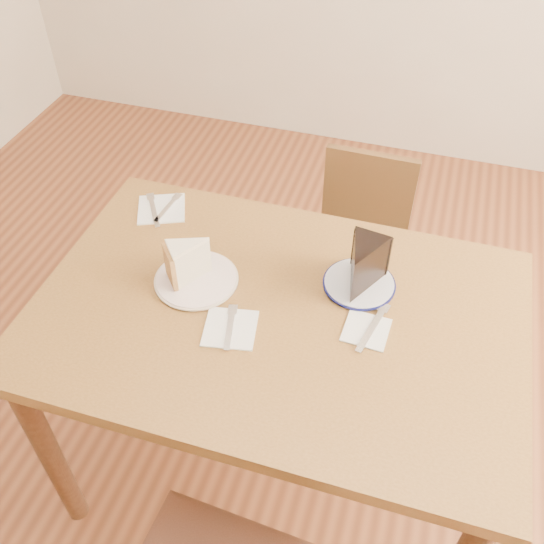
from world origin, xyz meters
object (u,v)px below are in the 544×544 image
(plate_cream, at_px, (196,280))
(carrot_cake, at_px, (191,261))
(chocolate_cake, at_px, (361,269))
(table, at_px, (277,336))
(chair_far, at_px, (356,251))
(plate_navy, at_px, (359,284))

(plate_cream, height_order, carrot_cake, carrot_cake)
(chocolate_cake, bearing_deg, table, 45.57)
(chair_far, relative_size, chocolate_cake, 5.58)
(plate_navy, bearing_deg, table, -140.70)
(plate_cream, relative_size, plate_navy, 1.17)
(table, bearing_deg, chair_far, 81.01)
(chair_far, distance_m, plate_cream, 0.77)
(table, height_order, carrot_cake, carrot_cake)
(plate_navy, height_order, chocolate_cake, chocolate_cake)
(table, distance_m, chocolate_cake, 0.28)
(table, xyz_separation_m, chair_far, (0.10, 0.64, -0.23))
(chair_far, bearing_deg, plate_cream, 62.72)
(table, relative_size, carrot_cake, 11.70)
(table, height_order, plate_navy, plate_navy)
(carrot_cake, xyz_separation_m, chocolate_cake, (0.42, 0.09, 0.01))
(table, relative_size, chair_far, 1.61)
(plate_navy, relative_size, chocolate_cake, 1.32)
(chair_far, distance_m, chocolate_cake, 0.65)
(chair_far, xyz_separation_m, chocolate_cake, (0.08, -0.51, 0.40))
(table, height_order, plate_cream, plate_cream)
(table, distance_m, carrot_cake, 0.29)
(plate_cream, bearing_deg, chair_far, 61.52)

